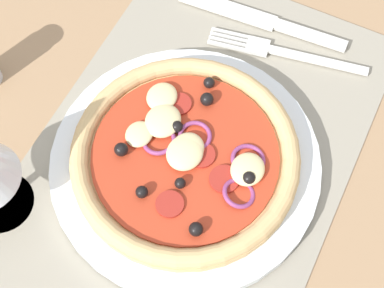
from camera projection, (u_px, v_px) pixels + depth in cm
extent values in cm
cube|color=#9E7A56|center=(195.00, 156.00, 61.49)|extent=(190.00, 140.00, 2.40)
cube|color=gray|center=(195.00, 151.00, 60.24)|extent=(45.38, 30.60, 0.40)
cylinder|color=white|center=(185.00, 164.00, 58.56)|extent=(26.91, 26.91, 1.45)
cylinder|color=tan|center=(185.00, 158.00, 57.46)|extent=(22.38, 22.38, 1.00)
torus|color=tan|center=(185.00, 155.00, 56.69)|extent=(22.39, 22.39, 1.80)
cylinder|color=#B7381E|center=(185.00, 156.00, 56.88)|extent=(18.35, 18.35, 0.30)
ellipsoid|color=beige|center=(139.00, 134.00, 57.26)|extent=(2.95, 2.66, 0.89)
ellipsoid|color=beige|center=(183.00, 147.00, 56.53)|extent=(3.59, 3.23, 1.08)
ellipsoid|color=beige|center=(162.00, 97.00, 59.10)|extent=(3.41, 3.07, 1.02)
ellipsoid|color=beige|center=(181.00, 151.00, 56.27)|extent=(3.92, 3.53, 1.18)
ellipsoid|color=beige|center=(248.00, 169.00, 55.47)|extent=(3.58, 3.22, 1.07)
ellipsoid|color=beige|center=(162.00, 123.00, 57.67)|extent=(3.91, 3.52, 1.17)
sphere|color=black|center=(207.00, 99.00, 58.76)|extent=(1.37, 1.37, 1.37)
sphere|color=black|center=(180.00, 183.00, 54.83)|extent=(1.07, 1.07, 1.07)
sphere|color=black|center=(142.00, 192.00, 54.37)|extent=(1.20, 1.20, 1.20)
sphere|color=black|center=(249.00, 178.00, 54.93)|extent=(1.33, 1.33, 1.33)
sphere|color=black|center=(209.00, 83.00, 59.76)|extent=(1.17, 1.17, 1.17)
sphere|color=black|center=(177.00, 127.00, 57.42)|extent=(1.20, 1.20, 1.20)
sphere|color=black|center=(196.00, 229.00, 52.68)|extent=(1.34, 1.34, 1.34)
sphere|color=black|center=(121.00, 149.00, 56.25)|extent=(1.36, 1.36, 1.36)
torus|color=#8E3D75|center=(196.00, 137.00, 57.35)|extent=(3.37, 3.36, 0.72)
torus|color=#8E3D75|center=(159.00, 141.00, 57.16)|extent=(3.42, 3.40, 1.10)
torus|color=#8E3D75|center=(239.00, 193.00, 54.68)|extent=(3.33, 3.23, 1.56)
torus|color=#8E3D75|center=(249.00, 159.00, 56.29)|extent=(3.45, 3.43, 0.94)
cylinder|color=#A3281E|center=(179.00, 104.00, 59.14)|extent=(2.56, 2.56, 0.30)
cylinder|color=#A3281E|center=(224.00, 179.00, 55.44)|extent=(2.90, 2.90, 0.30)
cylinder|color=#A3281E|center=(170.00, 204.00, 54.31)|extent=(2.68, 2.68, 0.30)
cylinder|color=#A3281E|center=(201.00, 155.00, 56.57)|extent=(2.74, 2.74, 0.30)
cube|color=silver|center=(318.00, 60.00, 64.76)|extent=(2.89, 11.14, 0.44)
cube|color=silver|center=(258.00, 46.00, 65.60)|extent=(2.62, 2.87, 0.44)
cube|color=silver|center=(230.00, 33.00, 66.41)|extent=(1.09, 4.31, 0.44)
cube|color=silver|center=(229.00, 38.00, 66.15)|extent=(1.09, 4.31, 0.44)
cube|color=silver|center=(227.00, 42.00, 65.89)|extent=(1.09, 4.31, 0.44)
cube|color=silver|center=(226.00, 46.00, 65.63)|extent=(1.09, 4.31, 0.44)
cube|color=silver|center=(310.00, 35.00, 66.18)|extent=(1.82, 8.46, 0.62)
cube|color=silver|center=(228.00, 9.00, 67.99)|extent=(2.72, 11.70, 0.44)
cylinder|color=silver|center=(2.00, 202.00, 57.70)|extent=(6.40, 6.40, 0.40)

